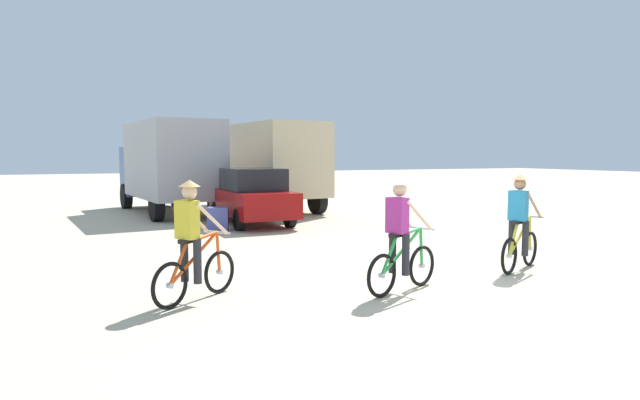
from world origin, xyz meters
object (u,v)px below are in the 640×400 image
at_px(sedan_parked, 252,196).
at_px(supply_crate, 218,219).
at_px(box_truck_tan_camper, 267,163).
at_px(cyclist_near_camera, 520,226).
at_px(cyclist_orange_shirt, 193,246).
at_px(cyclist_cowboy_hat, 401,240).
at_px(box_truck_grey_hauler, 168,163).

xyz_separation_m(sedan_parked, supply_crate, (-1.34, -1.08, -0.54)).
height_order(box_truck_tan_camper, supply_crate, box_truck_tan_camper).
relative_size(sedan_parked, cyclist_near_camera, 2.32).
relative_size(sedan_parked, supply_crate, 6.20).
relative_size(cyclist_orange_shirt, cyclist_cowboy_hat, 1.00).
height_order(box_truck_grey_hauler, cyclist_orange_shirt, box_truck_grey_hauler).
bearing_deg(box_truck_grey_hauler, supply_crate, -84.08).
distance_m(box_truck_grey_hauler, sedan_parked, 4.82).
height_order(sedan_parked, cyclist_orange_shirt, cyclist_orange_shirt).
relative_size(box_truck_grey_hauler, sedan_parked, 1.65).
height_order(box_truck_grey_hauler, box_truck_tan_camper, same).
relative_size(box_truck_tan_camper, supply_crate, 10.21).
bearing_deg(cyclist_cowboy_hat, sedan_parked, 87.97).
bearing_deg(cyclist_near_camera, box_truck_tan_camper, 93.57).
distance_m(box_truck_tan_camper, cyclist_near_camera, 12.71).
relative_size(box_truck_grey_hauler, box_truck_tan_camper, 1.00).
distance_m(box_truck_grey_hauler, cyclist_orange_shirt, 12.82).
distance_m(cyclist_cowboy_hat, supply_crate, 8.14).
relative_size(cyclist_orange_shirt, supply_crate, 2.67).
distance_m(sedan_parked, cyclist_orange_shirt, 9.05).
height_order(cyclist_orange_shirt, supply_crate, cyclist_orange_shirt).
distance_m(box_truck_tan_camper, cyclist_orange_shirt, 13.46).
bearing_deg(cyclist_cowboy_hat, box_truck_tan_camper, 80.77).
xyz_separation_m(cyclist_orange_shirt, supply_crate, (2.10, 7.29, -0.51)).
xyz_separation_m(cyclist_near_camera, supply_crate, (-3.94, 7.59, -0.51)).
xyz_separation_m(box_truck_tan_camper, cyclist_cowboy_hat, (-2.13, -13.13, -1.03)).
bearing_deg(supply_crate, box_truck_tan_camper, 58.10).
bearing_deg(box_truck_tan_camper, supply_crate, -121.90).
relative_size(cyclist_cowboy_hat, cyclist_near_camera, 1.00).
distance_m(sedan_parked, cyclist_near_camera, 9.05).
relative_size(box_truck_tan_camper, cyclist_orange_shirt, 3.82).
height_order(sedan_parked, supply_crate, sedan_parked).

